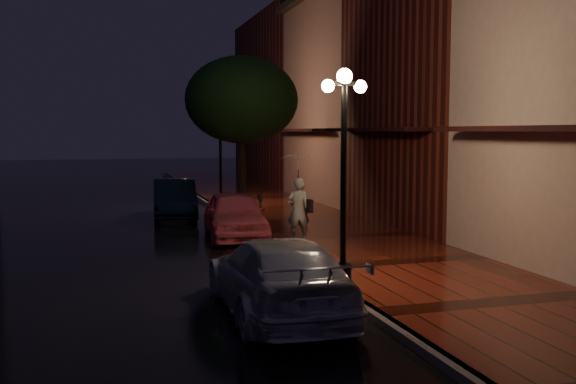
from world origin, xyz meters
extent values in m
plane|color=black|center=(0.00, 0.00, 0.00)|extent=(120.00, 120.00, 0.00)
cube|color=#47180C|center=(2.25, 0.00, 0.07)|extent=(4.50, 60.00, 0.15)
cube|color=#595451|center=(0.00, 0.00, 0.07)|extent=(0.25, 60.00, 0.15)
cube|color=#511914|center=(7.00, 2.00, 5.50)|extent=(5.00, 8.00, 11.00)
cube|color=#8C5951|center=(7.00, 10.00, 4.50)|extent=(5.00, 8.00, 9.00)
cube|color=#511914|center=(7.00, 20.00, 5.00)|extent=(5.00, 12.00, 10.00)
cylinder|color=black|center=(0.35, -5.00, 2.15)|extent=(0.12, 0.12, 4.00)
cylinder|color=black|center=(0.35, -5.00, 0.30)|extent=(0.36, 0.36, 0.30)
cube|color=black|center=(0.35, -5.00, 4.15)|extent=(0.70, 0.08, 0.08)
sphere|color=#FFDC99|center=(0.35, -5.00, 4.30)|extent=(0.32, 0.32, 0.32)
sphere|color=#FFDC99|center=(0.00, -5.00, 4.10)|extent=(0.26, 0.26, 0.26)
sphere|color=#FFDC99|center=(0.70, -5.00, 4.10)|extent=(0.26, 0.26, 0.26)
cylinder|color=black|center=(0.35, 9.00, 2.15)|extent=(0.12, 0.12, 4.00)
cylinder|color=black|center=(0.35, 9.00, 0.30)|extent=(0.36, 0.36, 0.30)
cube|color=black|center=(0.35, 9.00, 4.15)|extent=(0.70, 0.08, 0.08)
sphere|color=#FFDC99|center=(0.35, 9.00, 4.30)|extent=(0.32, 0.32, 0.32)
sphere|color=#FFDC99|center=(0.00, 9.00, 4.10)|extent=(0.26, 0.26, 0.26)
sphere|color=#FFDC99|center=(0.70, 9.00, 4.10)|extent=(0.26, 0.26, 0.26)
cylinder|color=black|center=(0.60, 6.00, 1.75)|extent=(0.28, 0.28, 3.20)
ellipsoid|color=black|center=(0.60, 6.00, 4.35)|extent=(4.16, 4.16, 3.20)
sphere|color=black|center=(1.30, 6.60, 3.75)|extent=(1.80, 1.80, 1.80)
sphere|color=black|center=(0.00, 5.30, 3.85)|extent=(1.80, 1.80, 1.80)
imported|color=#E75F6F|center=(-0.60, 1.48, 0.72)|extent=(2.03, 4.32, 1.43)
imported|color=black|center=(-1.82, 6.59, 0.71)|extent=(1.85, 4.43, 1.43)
imported|color=#B9B9C1|center=(-1.51, -6.68, 0.68)|extent=(2.00, 4.74, 1.36)
imported|color=white|center=(0.74, -0.60, 1.04)|extent=(0.67, 0.46, 1.77)
imported|color=silver|center=(0.74, -0.60, 2.16)|extent=(1.03, 1.05, 0.95)
cylinder|color=black|center=(0.74, -0.60, 1.45)|extent=(0.02, 0.02, 1.42)
cube|color=black|center=(1.04, -0.65, 1.15)|extent=(0.14, 0.33, 0.35)
cylinder|color=black|center=(0.15, 1.32, 0.64)|extent=(0.05, 0.05, 0.98)
cube|color=black|center=(0.15, 1.32, 1.22)|extent=(0.12, 0.10, 0.20)
camera|label=1|loc=(-4.42, -17.24, 3.19)|focal=40.00mm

